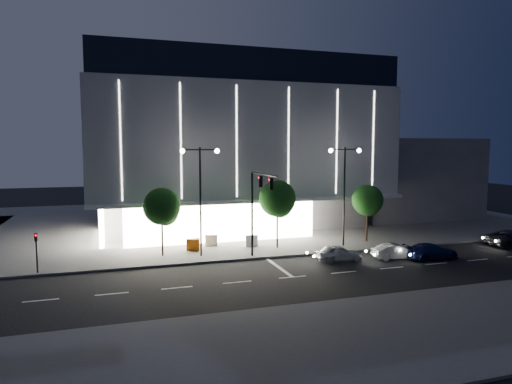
{
  "coord_description": "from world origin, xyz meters",
  "views": [
    {
      "loc": [
        -9.79,
        -30.24,
        9.04
      ],
      "look_at": [
        2.49,
        8.43,
        5.0
      ],
      "focal_mm": 32.0,
      "sensor_mm": 36.0,
      "label": 1
    }
  ],
  "objects_px": {
    "street_lamp_west": "(200,185)",
    "tree_left": "(162,209)",
    "traffic_mast": "(258,198)",
    "street_lamp_east": "(344,181)",
    "tree_mid": "(278,201)",
    "barrier_b": "(211,240)",
    "car_second": "(396,251)",
    "barrier_d": "(252,241)",
    "tree_right": "(368,202)",
    "barrier_a": "(193,245)",
    "barrier_c": "(193,244)",
    "car_lead": "(339,253)",
    "car_third": "(431,251)",
    "ped_signal_far": "(37,249)"
  },
  "relations": [
    {
      "from": "street_lamp_west",
      "to": "tree_left",
      "type": "bearing_deg",
      "value": 161.06
    },
    {
      "from": "traffic_mast",
      "to": "street_lamp_east",
      "type": "xyz_separation_m",
      "value": [
        9.0,
        2.66,
        0.93
      ]
    },
    {
      "from": "traffic_mast",
      "to": "tree_mid",
      "type": "bearing_deg",
      "value": 50.58
    },
    {
      "from": "tree_left",
      "to": "street_lamp_east",
      "type": "bearing_deg",
      "value": -3.65
    },
    {
      "from": "traffic_mast",
      "to": "barrier_b",
      "type": "relative_size",
      "value": 6.43
    },
    {
      "from": "tree_left",
      "to": "car_second",
      "type": "distance_m",
      "value": 19.25
    },
    {
      "from": "car_second",
      "to": "barrier_d",
      "type": "xyz_separation_m",
      "value": [
        -9.91,
        7.45,
        0.03
      ]
    },
    {
      "from": "traffic_mast",
      "to": "tree_mid",
      "type": "height_order",
      "value": "traffic_mast"
    },
    {
      "from": "tree_left",
      "to": "tree_right",
      "type": "relative_size",
      "value": 1.04
    },
    {
      "from": "barrier_a",
      "to": "barrier_c",
      "type": "distance_m",
      "value": 0.33
    },
    {
      "from": "tree_mid",
      "to": "barrier_b",
      "type": "bearing_deg",
      "value": 156.05
    },
    {
      "from": "barrier_a",
      "to": "barrier_d",
      "type": "height_order",
      "value": "same"
    },
    {
      "from": "barrier_b",
      "to": "barrier_c",
      "type": "distance_m",
      "value": 2.16
    },
    {
      "from": "street_lamp_east",
      "to": "barrier_c",
      "type": "distance_m",
      "value": 14.46
    },
    {
      "from": "barrier_a",
      "to": "barrier_d",
      "type": "bearing_deg",
      "value": 23.19
    },
    {
      "from": "barrier_b",
      "to": "barrier_d",
      "type": "relative_size",
      "value": 1.0
    },
    {
      "from": "car_second",
      "to": "barrier_c",
      "type": "distance_m",
      "value": 16.94
    },
    {
      "from": "car_lead",
      "to": "car_second",
      "type": "distance_m",
      "value": 4.78
    },
    {
      "from": "street_lamp_east",
      "to": "barrier_b",
      "type": "xyz_separation_m",
      "value": [
        -11.42,
        3.44,
        -5.31
      ]
    },
    {
      "from": "tree_left",
      "to": "tree_right",
      "type": "bearing_deg",
      "value": -0.0
    },
    {
      "from": "tree_mid",
      "to": "street_lamp_east",
      "type": "bearing_deg",
      "value": -9.69
    },
    {
      "from": "tree_left",
      "to": "barrier_d",
      "type": "bearing_deg",
      "value": 8.33
    },
    {
      "from": "traffic_mast",
      "to": "barrier_a",
      "type": "distance_m",
      "value": 7.71
    },
    {
      "from": "car_lead",
      "to": "barrier_a",
      "type": "xyz_separation_m",
      "value": [
        -10.54,
        6.38,
        0.01
      ]
    },
    {
      "from": "barrier_c",
      "to": "barrier_d",
      "type": "xyz_separation_m",
      "value": [
        5.26,
        -0.11,
        0.0
      ]
    },
    {
      "from": "car_lead",
      "to": "car_third",
      "type": "relative_size",
      "value": 0.85
    },
    {
      "from": "ped_signal_far",
      "to": "barrier_b",
      "type": "height_order",
      "value": "ped_signal_far"
    },
    {
      "from": "barrier_c",
      "to": "traffic_mast",
      "type": "bearing_deg",
      "value": -53.73
    },
    {
      "from": "car_lead",
      "to": "barrier_d",
      "type": "relative_size",
      "value": 3.42
    },
    {
      "from": "barrier_c",
      "to": "barrier_a",
      "type": "bearing_deg",
      "value": -107.45
    },
    {
      "from": "tree_right",
      "to": "car_lead",
      "type": "xyz_separation_m",
      "value": [
        -5.82,
        -5.42,
        -3.24
      ]
    },
    {
      "from": "street_lamp_east",
      "to": "barrier_c",
      "type": "bearing_deg",
      "value": 170.17
    },
    {
      "from": "barrier_c",
      "to": "tree_right",
      "type": "bearing_deg",
      "value": -8.85
    },
    {
      "from": "traffic_mast",
      "to": "tree_left",
      "type": "height_order",
      "value": "traffic_mast"
    },
    {
      "from": "ped_signal_far",
      "to": "tree_right",
      "type": "distance_m",
      "value": 28.21
    },
    {
      "from": "tree_left",
      "to": "traffic_mast",
      "type": "bearing_deg",
      "value": -27.84
    },
    {
      "from": "tree_left",
      "to": "barrier_c",
      "type": "distance_m",
      "value": 4.52
    },
    {
      "from": "car_lead",
      "to": "car_third",
      "type": "distance_m",
      "value": 7.58
    },
    {
      "from": "street_lamp_west",
      "to": "tree_right",
      "type": "distance_m",
      "value": 16.19
    },
    {
      "from": "car_third",
      "to": "tree_right",
      "type": "bearing_deg",
      "value": 14.09
    },
    {
      "from": "traffic_mast",
      "to": "car_third",
      "type": "xyz_separation_m",
      "value": [
        13.58,
        -3.49,
        -4.39
      ]
    },
    {
      "from": "barrier_d",
      "to": "tree_left",
      "type": "bearing_deg",
      "value": -167.72
    },
    {
      "from": "barrier_a",
      "to": "barrier_c",
      "type": "bearing_deg",
      "value": 97.86
    },
    {
      "from": "street_lamp_west",
      "to": "barrier_c",
      "type": "xyz_separation_m",
      "value": [
        -0.26,
        2.3,
        -5.31
      ]
    },
    {
      "from": "barrier_b",
      "to": "tree_left",
      "type": "bearing_deg",
      "value": -140.14
    },
    {
      "from": "barrier_b",
      "to": "tree_right",
      "type": "bearing_deg",
      "value": 2.36
    },
    {
      "from": "ped_signal_far",
      "to": "barrier_c",
      "type": "bearing_deg",
      "value": 17.93
    },
    {
      "from": "car_second",
      "to": "car_third",
      "type": "relative_size",
      "value": 0.85
    },
    {
      "from": "tree_left",
      "to": "barrier_a",
      "type": "distance_m",
      "value": 4.4
    },
    {
      "from": "barrier_a",
      "to": "barrier_b",
      "type": "height_order",
      "value": "same"
    }
  ]
}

